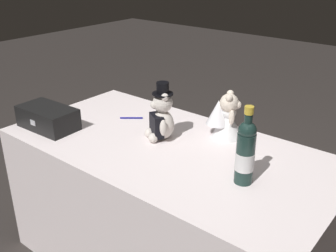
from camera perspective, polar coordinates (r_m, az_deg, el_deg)
name	(u,v)px	position (r m, az deg, el deg)	size (l,w,h in m)	color
reception_table	(168,210)	(2.03, 0.00, -11.94)	(1.56, 0.80, 0.72)	white
teddy_bear_groom	(161,117)	(1.87, -1.01, 1.30)	(0.14, 0.14, 0.28)	silver
teddy_bear_bride	(226,117)	(1.92, 8.31, 1.33)	(0.20, 0.17, 0.23)	white
champagne_bottle	(245,152)	(1.53, 11.09, -3.64)	(0.07, 0.07, 0.32)	#1A312C
signing_pen	(132,118)	(2.14, -5.15, 1.17)	(0.11, 0.09, 0.01)	navy
gift_case_black	(48,118)	(2.10, -16.89, 1.15)	(0.31, 0.18, 0.11)	black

